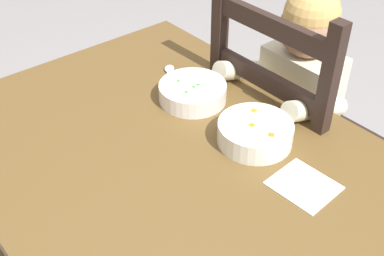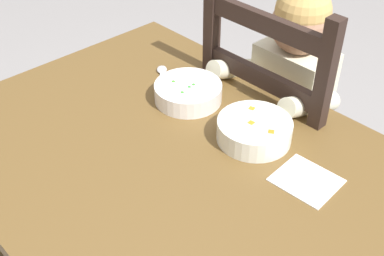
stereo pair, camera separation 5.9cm
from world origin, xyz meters
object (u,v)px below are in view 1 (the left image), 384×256
bowl_of_peas (193,92)px  dining_table (183,190)px  child_figure (293,96)px  dining_chair (288,140)px  bowl_of_carrots (255,132)px  spoon (169,72)px

bowl_of_peas → dining_table: bearing=-45.3°
child_figure → dining_table: bearing=-83.0°
dining_chair → child_figure: bearing=-93.7°
bowl_of_peas → bowl_of_carrots: (0.24, 0.00, 0.00)m
dining_chair → bowl_of_carrots: (0.12, -0.30, 0.25)m
bowl_of_carrots → child_figure: bearing=112.2°
bowl_of_peas → spoon: bearing=167.1°
child_figure → spoon: child_figure is taller
spoon → dining_table: bearing=-33.0°
dining_chair → child_figure: dining_chair is taller
dining_chair → bowl_of_peas: 0.41m
child_figure → bowl_of_carrots: bearing=-67.8°
dining_chair → bowl_of_peas: dining_chair is taller
bowl_of_carrots → spoon: (-0.39, 0.03, -0.02)m
child_figure → bowl_of_peas: 0.32m
dining_chair → spoon: (-0.27, -0.26, 0.23)m
bowl_of_peas → child_figure: bearing=67.8°
child_figure → spoon: size_ratio=8.31×
child_figure → bowl_of_carrots: size_ratio=5.32×
child_figure → dining_chair: bearing=86.3°
child_figure → spoon: 0.38m
dining_table → dining_chair: dining_chair is taller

